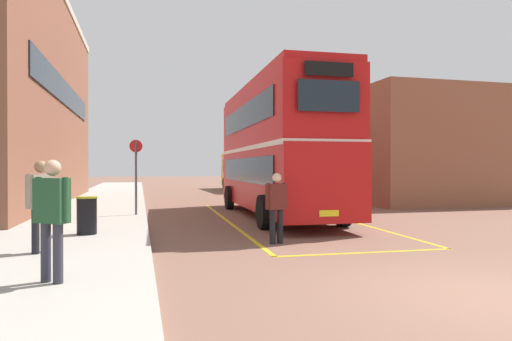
{
  "coord_description": "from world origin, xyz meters",
  "views": [
    {
      "loc": [
        -4.73,
        -5.21,
        1.8
      ],
      "look_at": [
        0.28,
        14.16,
        1.65
      ],
      "focal_mm": 31.67,
      "sensor_mm": 36.0,
      "label": 1
    }
  ],
  "objects_px": {
    "single_deck_bus": "(247,169)",
    "litter_bin": "(87,215)",
    "pedestrian_waiting_near": "(40,199)",
    "pedestrian_boarding": "(276,203)",
    "bus_stop_sign": "(136,170)",
    "double_decker_bus": "(276,148)",
    "pedestrian_waiting_far": "(52,211)"
  },
  "relations": [
    {
      "from": "double_decker_bus",
      "to": "pedestrian_waiting_far",
      "type": "relative_size",
      "value": 5.87
    },
    {
      "from": "pedestrian_waiting_near",
      "to": "pedestrian_waiting_far",
      "type": "height_order",
      "value": "pedestrian_waiting_near"
    },
    {
      "from": "pedestrian_boarding",
      "to": "litter_bin",
      "type": "bearing_deg",
      "value": 158.97
    },
    {
      "from": "pedestrian_boarding",
      "to": "pedestrian_waiting_far",
      "type": "xyz_separation_m",
      "value": [
        -4.33,
        -3.14,
        0.22
      ]
    },
    {
      "from": "pedestrian_waiting_far",
      "to": "single_deck_bus",
      "type": "bearing_deg",
      "value": 70.99
    },
    {
      "from": "single_deck_bus",
      "to": "pedestrian_waiting_far",
      "type": "relative_size",
      "value": 4.85
    },
    {
      "from": "double_decker_bus",
      "to": "litter_bin",
      "type": "xyz_separation_m",
      "value": [
        -6.09,
        -3.9,
        -1.9
      ]
    },
    {
      "from": "pedestrian_waiting_near",
      "to": "litter_bin",
      "type": "relative_size",
      "value": 1.92
    },
    {
      "from": "double_decker_bus",
      "to": "single_deck_bus",
      "type": "relative_size",
      "value": 1.21
    },
    {
      "from": "pedestrian_waiting_near",
      "to": "pedestrian_boarding",
      "type": "bearing_deg",
      "value": 7.48
    },
    {
      "from": "pedestrian_boarding",
      "to": "bus_stop_sign",
      "type": "xyz_separation_m",
      "value": [
        -3.24,
        6.11,
        0.76
      ]
    },
    {
      "from": "pedestrian_boarding",
      "to": "litter_bin",
      "type": "distance_m",
      "value": 4.7
    },
    {
      "from": "double_decker_bus",
      "to": "bus_stop_sign",
      "type": "bearing_deg",
      "value": 173.88
    },
    {
      "from": "double_decker_bus",
      "to": "bus_stop_sign",
      "type": "distance_m",
      "value": 5.04
    },
    {
      "from": "pedestrian_boarding",
      "to": "double_decker_bus",
      "type": "bearing_deg",
      "value": 72.97
    },
    {
      "from": "pedestrian_waiting_near",
      "to": "bus_stop_sign",
      "type": "height_order",
      "value": "bus_stop_sign"
    },
    {
      "from": "single_deck_bus",
      "to": "pedestrian_waiting_near",
      "type": "xyz_separation_m",
      "value": [
        -9.91,
        -24.43,
        -0.45
      ]
    },
    {
      "from": "double_decker_bus",
      "to": "single_deck_bus",
      "type": "bearing_deg",
      "value": 79.94
    },
    {
      "from": "single_deck_bus",
      "to": "pedestrian_boarding",
      "type": "height_order",
      "value": "single_deck_bus"
    },
    {
      "from": "double_decker_bus",
      "to": "litter_bin",
      "type": "bearing_deg",
      "value": -147.37
    },
    {
      "from": "single_deck_bus",
      "to": "litter_bin",
      "type": "height_order",
      "value": "single_deck_bus"
    },
    {
      "from": "single_deck_bus",
      "to": "pedestrian_boarding",
      "type": "distance_m",
      "value": 24.29
    },
    {
      "from": "pedestrian_boarding",
      "to": "litter_bin",
      "type": "height_order",
      "value": "pedestrian_boarding"
    },
    {
      "from": "bus_stop_sign",
      "to": "litter_bin",
      "type": "bearing_deg",
      "value": -104.47
    },
    {
      "from": "single_deck_bus",
      "to": "pedestrian_waiting_near",
      "type": "height_order",
      "value": "single_deck_bus"
    },
    {
      "from": "double_decker_bus",
      "to": "pedestrian_waiting_far",
      "type": "xyz_separation_m",
      "value": [
        -6.04,
        -8.72,
        -1.34
      ]
    },
    {
      "from": "bus_stop_sign",
      "to": "pedestrian_boarding",
      "type": "bearing_deg",
      "value": -62.11
    },
    {
      "from": "single_deck_bus",
      "to": "litter_bin",
      "type": "distance_m",
      "value": 24.0
    },
    {
      "from": "double_decker_bus",
      "to": "bus_stop_sign",
      "type": "height_order",
      "value": "double_decker_bus"
    },
    {
      "from": "litter_bin",
      "to": "pedestrian_waiting_near",
      "type": "bearing_deg",
      "value": -104.37
    },
    {
      "from": "pedestrian_boarding",
      "to": "pedestrian_waiting_far",
      "type": "relative_size",
      "value": 0.94
    },
    {
      "from": "pedestrian_boarding",
      "to": "pedestrian_waiting_near",
      "type": "relative_size",
      "value": 0.93
    }
  ]
}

